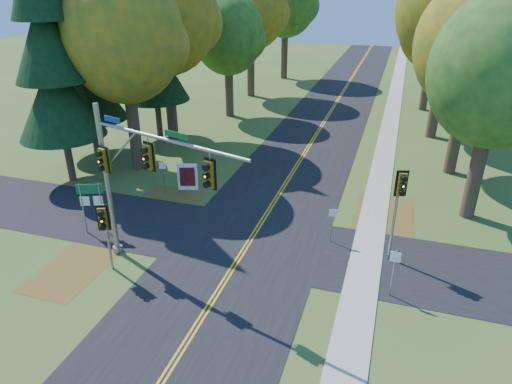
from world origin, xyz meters
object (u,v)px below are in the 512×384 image
(info_kiosk, at_px, (188,177))
(route_sign_cluster, at_px, (91,198))
(east_signal_pole, at_px, (399,194))
(traffic_mast, at_px, (135,172))

(info_kiosk, bearing_deg, route_sign_cluster, -127.04)
(east_signal_pole, height_order, route_sign_cluster, east_signal_pole)
(east_signal_pole, distance_m, route_sign_cluster, 16.07)
(route_sign_cluster, bearing_deg, traffic_mast, -47.09)
(traffic_mast, height_order, info_kiosk, traffic_mast)
(traffic_mast, height_order, route_sign_cluster, traffic_mast)
(traffic_mast, relative_size, info_kiosk, 4.58)
(info_kiosk, bearing_deg, traffic_mast, -94.89)
(traffic_mast, distance_m, route_sign_cluster, 5.60)
(east_signal_pole, xyz_separation_m, route_sign_cluster, (-15.85, -2.05, -1.65))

